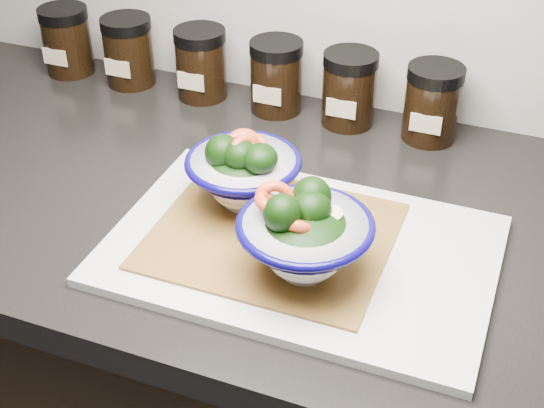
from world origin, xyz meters
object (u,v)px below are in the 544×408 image
at_px(bowl_right, 304,236).
at_px(spice_jar_a, 67,40).
at_px(cutting_board, 301,250).
at_px(bowl_left, 243,172).
at_px(spice_jar_d, 276,76).
at_px(spice_jar_f, 432,103).
at_px(spice_jar_c, 201,63).
at_px(spice_jar_b, 129,51).
at_px(spice_jar_e, 349,89).

bearing_deg(bowl_right, spice_jar_a, 146.10).
xyz_separation_m(cutting_board, bowl_right, (0.02, -0.04, 0.06)).
relative_size(cutting_board, spice_jar_a, 3.98).
bearing_deg(spice_jar_a, bowl_left, -31.96).
xyz_separation_m(spice_jar_d, spice_jar_f, (0.24, 0.00, 0.00)).
height_order(bowl_right, spice_jar_d, bowl_right).
bearing_deg(cutting_board, spice_jar_d, 115.63).
bearing_deg(spice_jar_c, spice_jar_a, 180.00).
height_order(bowl_left, spice_jar_b, bowl_left).
relative_size(bowl_left, spice_jar_d, 1.28).
bearing_deg(spice_jar_f, spice_jar_a, 180.00).
distance_m(spice_jar_b, spice_jar_f, 0.50).
xyz_separation_m(bowl_left, spice_jar_b, (-0.32, 0.27, -0.01)).
bearing_deg(spice_jar_c, spice_jar_d, 0.00).
height_order(bowl_left, spice_jar_e, bowl_left).
bearing_deg(spice_jar_b, cutting_board, -38.17).
bearing_deg(spice_jar_a, cutting_board, -31.44).
bearing_deg(spice_jar_f, spice_jar_d, 180.00).
distance_m(spice_jar_a, spice_jar_e, 0.49).
relative_size(cutting_board, spice_jar_e, 3.98).
relative_size(spice_jar_d, spice_jar_f, 1.00).
distance_m(bowl_left, spice_jar_b, 0.42).
bearing_deg(bowl_right, bowl_left, 139.36).
bearing_deg(spice_jar_a, spice_jar_b, 0.00).
relative_size(cutting_board, spice_jar_b, 3.98).
height_order(spice_jar_a, spice_jar_c, same).
xyz_separation_m(cutting_board, bowl_left, (-0.10, 0.05, 0.06)).
height_order(cutting_board, bowl_left, bowl_left).
relative_size(bowl_right, spice_jar_b, 1.35).
xyz_separation_m(bowl_left, spice_jar_d, (-0.06, 0.27, -0.01)).
distance_m(bowl_right, spice_jar_c, 0.48).
bearing_deg(spice_jar_e, spice_jar_d, 180.00).
relative_size(spice_jar_b, spice_jar_d, 1.00).
bearing_deg(spice_jar_c, bowl_right, -50.82).
xyz_separation_m(bowl_right, spice_jar_e, (-0.06, 0.37, -0.01)).
xyz_separation_m(spice_jar_d, spice_jar_e, (0.12, 0.00, 0.00)).
bearing_deg(spice_jar_a, spice_jar_f, 0.00).
height_order(spice_jar_d, spice_jar_e, same).
height_order(spice_jar_e, spice_jar_f, same).
height_order(spice_jar_a, spice_jar_e, same).
xyz_separation_m(bowl_left, spice_jar_c, (-0.19, 0.27, -0.01)).
bearing_deg(spice_jar_b, spice_jar_f, 0.00).
relative_size(cutting_board, bowl_left, 3.11).
bearing_deg(bowl_left, bowl_right, -40.64).
xyz_separation_m(cutting_board, spice_jar_d, (-0.16, 0.33, 0.05)).
height_order(bowl_right, spice_jar_a, bowl_right).
relative_size(spice_jar_a, spice_jar_f, 1.00).
bearing_deg(spice_jar_d, spice_jar_f, 0.00).
xyz_separation_m(bowl_left, spice_jar_e, (0.05, 0.27, -0.01)).
height_order(bowl_right, spice_jar_f, bowl_right).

